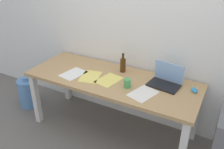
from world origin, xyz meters
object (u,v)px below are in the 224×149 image
Objects in this scene: water_cooler_jug at (28,93)px; laptop_right at (165,81)px; coffee_mug at (127,83)px; computer_mouse at (194,90)px; beer_bottle at (123,65)px; desk at (112,85)px.

laptop_right is at bearing 7.31° from water_cooler_jug.
water_cooler_jug is (-1.91, -0.24, -0.58)m from laptop_right.
laptop_right is at bearing 34.60° from coffee_mug.
coffee_mug reaches higher than water_cooler_jug.
computer_mouse is 0.22× the size of water_cooler_jug.
beer_bottle is 0.86m from computer_mouse.
coffee_mug is at bearing 0.22° from water_cooler_jug.
computer_mouse is (0.89, 0.15, 0.11)m from desk.
laptop_right reaches higher than computer_mouse.
beer_bottle reaches higher than computer_mouse.
water_cooler_jug is at bearing 159.82° from computer_mouse.
desk is 0.29m from coffee_mug.
beer_bottle is 0.37m from coffee_mug.
laptop_right reaches higher than coffee_mug.
desk is 20.00× the size of computer_mouse.
computer_mouse is at bearing -3.96° from beer_bottle.
beer_bottle is at bearing 81.12° from desk.
computer_mouse is at bearing 20.43° from coffee_mug.
computer_mouse is 0.70m from coffee_mug.
laptop_right is 0.31m from computer_mouse.
beer_bottle reaches higher than desk.
computer_mouse is at bearing 6.45° from water_cooler_jug.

